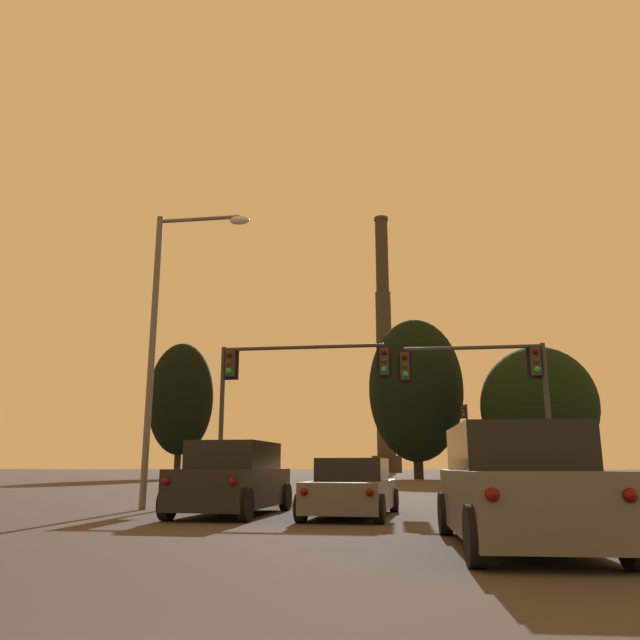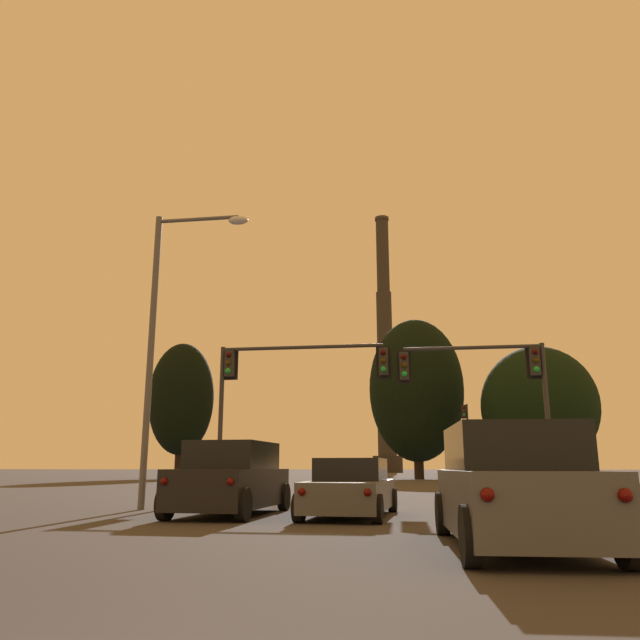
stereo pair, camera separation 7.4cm
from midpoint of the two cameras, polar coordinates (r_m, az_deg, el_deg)
sedan_center_lane_front at (r=16.30m, az=2.97°, el=-15.18°), size 2.20×4.78×1.43m
suv_left_lane_front at (r=16.93m, az=-7.94°, el=-14.23°), size 2.26×4.96×1.86m
suv_right_lane_second at (r=10.44m, az=17.47°, el=-14.43°), size 2.33×4.99×1.86m
traffic_light_overhead_right at (r=23.84m, az=15.66°, el=-5.28°), size 5.53×0.50×5.65m
traffic_light_overhead_left at (r=24.33m, az=-3.74°, el=-5.41°), size 6.84×0.50×5.86m
traffic_light_far_right at (r=58.78m, az=13.29°, el=-9.79°), size 0.78×0.50×6.80m
street_lamp at (r=19.82m, az=-13.79°, el=-0.37°), size 3.06×0.36×9.07m
smokestack at (r=139.41m, az=6.01°, el=-4.30°), size 6.41×6.41×58.23m
treeline_far_right at (r=61.43m, az=19.45°, el=-7.47°), size 10.55×9.50×12.21m
treeline_right_mid at (r=69.74m, az=-12.54°, el=-7.02°), size 7.05×6.34×14.49m
treeline_center_left at (r=66.09m, az=8.83°, el=-6.30°), size 9.75×8.77×16.50m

